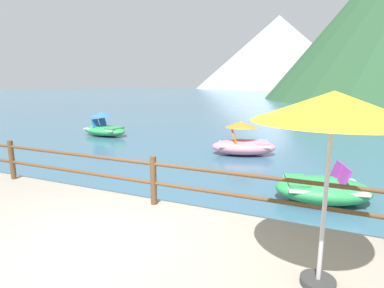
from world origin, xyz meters
TOP-DOWN VIEW (x-y plane):
  - ground_plane at (0.00, 40.00)m, footprint 200.00×200.00m
  - dock_railing at (0.00, 1.55)m, footprint 23.92×0.12m
  - beach_umbrella at (3.01, 0.20)m, footprint 1.70×1.70m
  - pedal_boat_0 at (2.98, 4.09)m, footprint 2.40×1.83m
  - pedal_boat_1 at (-7.57, 9.32)m, footprint 2.67×1.53m
  - pedal_boat_3 at (0.09, 8.03)m, footprint 2.68×1.96m
  - distant_peak at (-18.64, 134.82)m, footprint 68.46×68.46m

SIDE VIEW (x-z plane):
  - ground_plane at x=0.00m, z-range 0.00..0.00m
  - pedal_boat_0 at x=2.98m, z-range -0.14..0.75m
  - pedal_boat_1 at x=-7.57m, z-range -0.22..1.02m
  - pedal_boat_3 at x=0.09m, z-range -0.21..1.07m
  - dock_railing at x=0.00m, z-range 0.50..1.45m
  - beach_umbrella at x=3.01m, z-range 1.33..3.57m
  - distant_peak at x=-18.64m, z-range 0.00..29.70m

